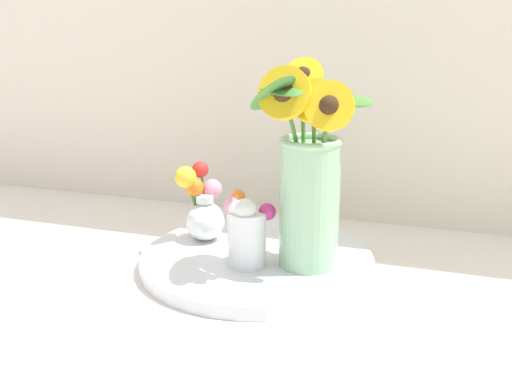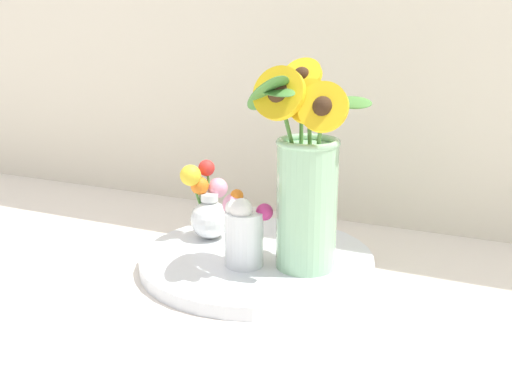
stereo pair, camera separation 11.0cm
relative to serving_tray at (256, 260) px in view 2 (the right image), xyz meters
The scene contains 5 objects.
ground_plane 0.03m from the serving_tray, 87.05° to the right, with size 6.00×6.00×0.00m, color silver.
serving_tray is the anchor object (origin of this frame).
mason_jar_sunflowers 0.20m from the serving_tray, 11.52° to the right, with size 0.24×0.23×0.37m.
vase_small_center 0.10m from the serving_tray, 93.57° to the right, with size 0.09×0.07×0.14m.
vase_bulb_right 0.16m from the serving_tray, 160.93° to the left, with size 0.09×0.09×0.16m.
Camera 2 is at (0.44, -0.94, 0.45)m, focal length 42.00 mm.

